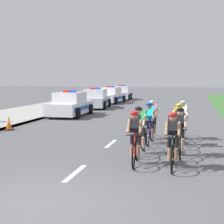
# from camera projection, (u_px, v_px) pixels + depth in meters

# --- Properties ---
(ground_plane) EXTENTS (160.00, 160.00, 0.00)m
(ground_plane) POSITION_uv_depth(u_px,v_px,m) (38.00, 204.00, 6.57)
(ground_plane) COLOR #56565B
(sidewalk_slab) EXTENTS (4.65, 60.00, 0.12)m
(sidewalk_slab) POSITION_uv_depth(u_px,v_px,m) (18.00, 114.00, 21.90)
(sidewalk_slab) COLOR #A3A099
(sidewalk_slab) RESTS_ON ground
(kerb_edge) EXTENTS (0.16, 60.00, 0.13)m
(kerb_edge) POSITION_uv_depth(u_px,v_px,m) (51.00, 115.00, 21.40)
(kerb_edge) COLOR #9E9E99
(kerb_edge) RESTS_ON ground
(lane_markings_centre) EXTENTS (0.14, 17.60, 0.01)m
(lane_markings_centre) POSITION_uv_depth(u_px,v_px,m) (111.00, 143.00, 12.57)
(lane_markings_centre) COLOR white
(lane_markings_centre) RESTS_ON ground
(cyclist_lead) EXTENTS (0.44, 1.72, 1.56)m
(cyclist_lead) POSITION_uv_depth(u_px,v_px,m) (135.00, 137.00, 9.44)
(cyclist_lead) COLOR black
(cyclist_lead) RESTS_ON ground
(cyclist_second) EXTENTS (0.42, 1.72, 1.56)m
(cyclist_second) POSITION_uv_depth(u_px,v_px,m) (173.00, 139.00, 9.03)
(cyclist_second) COLOR black
(cyclist_second) RESTS_ON ground
(cyclist_third) EXTENTS (0.44, 1.72, 1.56)m
(cyclist_third) POSITION_uv_depth(u_px,v_px,m) (140.00, 129.00, 10.76)
(cyclist_third) COLOR black
(cyclist_third) RESTS_ON ground
(cyclist_fourth) EXTENTS (0.43, 1.72, 1.56)m
(cyclist_fourth) POSITION_uv_depth(u_px,v_px,m) (180.00, 131.00, 10.46)
(cyclist_fourth) COLOR black
(cyclist_fourth) RESTS_ON ground
(cyclist_fifth) EXTENTS (0.42, 1.72, 1.56)m
(cyclist_fifth) POSITION_uv_depth(u_px,v_px,m) (150.00, 122.00, 12.45)
(cyclist_fifth) COLOR black
(cyclist_fifth) RESTS_ON ground
(cyclist_sixth) EXTENTS (0.45, 1.72, 1.56)m
(cyclist_sixth) POSITION_uv_depth(u_px,v_px,m) (178.00, 124.00, 12.06)
(cyclist_sixth) COLOR black
(cyclist_sixth) RESTS_ON ground
(cyclist_seventh) EXTENTS (0.43, 1.72, 1.56)m
(cyclist_seventh) POSITION_uv_depth(u_px,v_px,m) (152.00, 119.00, 13.45)
(cyclist_seventh) COLOR black
(cyclist_seventh) RESTS_ON ground
(cyclist_eighth) EXTENTS (0.43, 1.72, 1.56)m
(cyclist_eighth) POSITION_uv_depth(u_px,v_px,m) (183.00, 119.00, 13.37)
(cyclist_eighth) COLOR black
(cyclist_eighth) RESTS_ON ground
(police_car_nearest) EXTENTS (2.02, 4.41, 1.59)m
(police_car_nearest) POSITION_uv_depth(u_px,v_px,m) (70.00, 105.00, 21.52)
(police_car_nearest) COLOR white
(police_car_nearest) RESTS_ON ground
(police_car_second) EXTENTS (2.31, 4.55, 1.59)m
(police_car_second) POSITION_uv_depth(u_px,v_px,m) (96.00, 99.00, 27.16)
(police_car_second) COLOR silver
(police_car_second) RESTS_ON ground
(police_car_third) EXTENTS (2.25, 4.52, 1.59)m
(police_car_third) POSITION_uv_depth(u_px,v_px,m) (111.00, 96.00, 32.27)
(police_car_third) COLOR white
(police_car_third) RESTS_ON ground
(police_car_furthest) EXTENTS (2.28, 4.54, 1.59)m
(police_car_furthest) POSITION_uv_depth(u_px,v_px,m) (122.00, 93.00, 37.34)
(police_car_furthest) COLOR white
(police_car_furthest) RESTS_ON ground
(traffic_cone_mid) EXTENTS (0.36, 0.36, 0.64)m
(traffic_cone_mid) POSITION_uv_depth(u_px,v_px,m) (9.00, 123.00, 15.74)
(traffic_cone_mid) COLOR black
(traffic_cone_mid) RESTS_ON ground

